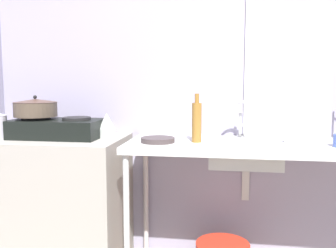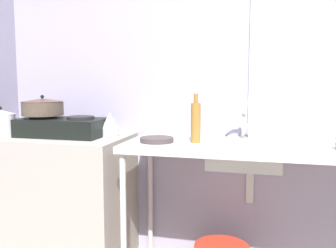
{
  "view_description": "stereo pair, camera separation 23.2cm",
  "coord_description": "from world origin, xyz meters",
  "px_view_note": "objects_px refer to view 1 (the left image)",
  "views": [
    {
      "loc": [
        -0.3,
        -0.92,
        1.23
      ],
      "look_at": [
        -0.66,
        1.37,
        0.96
      ],
      "focal_mm": 40.23,
      "sensor_mm": 36.0,
      "label": 1
    },
    {
      "loc": [
        -0.08,
        -0.87,
        1.23
      ],
      "look_at": [
        -0.66,
        1.37,
        0.96
      ],
      "focal_mm": 40.23,
      "sensor_mm": 36.0,
      "label": 2
    }
  ],
  "objects_px": {
    "frying_pan": "(158,140)",
    "stove": "(56,128)",
    "pot_on_left_burner": "(35,108)",
    "bottle_by_sink": "(197,122)",
    "faucet": "(241,115)",
    "small_bowl_on_drainboard": "(295,140)",
    "percolator": "(107,126)",
    "sink_basin": "(245,153)"
  },
  "relations": [
    {
      "from": "percolator",
      "to": "sink_basin",
      "type": "relative_size",
      "value": 0.38
    },
    {
      "from": "faucet",
      "to": "pot_on_left_burner",
      "type": "bearing_deg",
      "value": -173.85
    },
    {
      "from": "stove",
      "to": "percolator",
      "type": "bearing_deg",
      "value": 10.28
    },
    {
      "from": "pot_on_left_burner",
      "to": "bottle_by_sink",
      "type": "distance_m",
      "value": 1.06
    },
    {
      "from": "small_bowl_on_drainboard",
      "to": "pot_on_left_burner",
      "type": "bearing_deg",
      "value": -178.85
    },
    {
      "from": "faucet",
      "to": "stove",
      "type": "bearing_deg",
      "value": -173.13
    },
    {
      "from": "frying_pan",
      "to": "small_bowl_on_drainboard",
      "type": "xyz_separation_m",
      "value": [
        0.82,
        0.11,
        0.0
      ]
    },
    {
      "from": "frying_pan",
      "to": "sink_basin",
      "type": "bearing_deg",
      "value": 8.54
    },
    {
      "from": "stove",
      "to": "faucet",
      "type": "relative_size",
      "value": 2.38
    },
    {
      "from": "percolator",
      "to": "small_bowl_on_drainboard",
      "type": "height_order",
      "value": "percolator"
    },
    {
      "from": "sink_basin",
      "to": "bottle_by_sink",
      "type": "relative_size",
      "value": 1.43
    },
    {
      "from": "pot_on_left_burner",
      "to": "stove",
      "type": "bearing_deg",
      "value": 0.0
    },
    {
      "from": "percolator",
      "to": "frying_pan",
      "type": "height_order",
      "value": "percolator"
    },
    {
      "from": "bottle_by_sink",
      "to": "frying_pan",
      "type": "bearing_deg",
      "value": -169.41
    },
    {
      "from": "sink_basin",
      "to": "faucet",
      "type": "xyz_separation_m",
      "value": [
        -0.02,
        0.14,
        0.22
      ]
    },
    {
      "from": "faucet",
      "to": "frying_pan",
      "type": "xyz_separation_m",
      "value": [
        -0.5,
        -0.22,
        -0.14
      ]
    },
    {
      "from": "pot_on_left_burner",
      "to": "bottle_by_sink",
      "type": "height_order",
      "value": "bottle_by_sink"
    },
    {
      "from": "sink_basin",
      "to": "pot_on_left_burner",
      "type": "bearing_deg",
      "value": 179.96
    },
    {
      "from": "stove",
      "to": "pot_on_left_burner",
      "type": "xyz_separation_m",
      "value": [
        -0.14,
        -0.0,
        0.13
      ]
    },
    {
      "from": "stove",
      "to": "bottle_by_sink",
      "type": "bearing_deg",
      "value": -2.25
    },
    {
      "from": "pot_on_left_burner",
      "to": "frying_pan",
      "type": "relative_size",
      "value": 1.37
    },
    {
      "from": "pot_on_left_burner",
      "to": "sink_basin",
      "type": "bearing_deg",
      "value": -0.04
    },
    {
      "from": "stove",
      "to": "faucet",
      "type": "distance_m",
      "value": 1.19
    },
    {
      "from": "sink_basin",
      "to": "bottle_by_sink",
      "type": "distance_m",
      "value": 0.35
    },
    {
      "from": "stove",
      "to": "faucet",
      "type": "height_order",
      "value": "faucet"
    },
    {
      "from": "frying_pan",
      "to": "stove",
      "type": "bearing_deg",
      "value": 173.42
    },
    {
      "from": "frying_pan",
      "to": "small_bowl_on_drainboard",
      "type": "relative_size",
      "value": 1.57
    },
    {
      "from": "faucet",
      "to": "sink_basin",
      "type": "bearing_deg",
      "value": -80.48
    },
    {
      "from": "pot_on_left_burner",
      "to": "frying_pan",
      "type": "bearing_deg",
      "value": -5.47
    },
    {
      "from": "stove",
      "to": "frying_pan",
      "type": "relative_size",
      "value": 2.85
    },
    {
      "from": "pot_on_left_burner",
      "to": "bottle_by_sink",
      "type": "bearing_deg",
      "value": -1.95
    },
    {
      "from": "stove",
      "to": "pot_on_left_burner",
      "type": "height_order",
      "value": "pot_on_left_burner"
    },
    {
      "from": "frying_pan",
      "to": "bottle_by_sink",
      "type": "xyz_separation_m",
      "value": [
        0.23,
        0.04,
        0.11
      ]
    },
    {
      "from": "pot_on_left_burner",
      "to": "sink_basin",
      "type": "relative_size",
      "value": 0.67
    },
    {
      "from": "pot_on_left_burner",
      "to": "sink_basin",
      "type": "xyz_separation_m",
      "value": [
        1.35,
        -0.0,
        -0.26
      ]
    },
    {
      "from": "percolator",
      "to": "pot_on_left_burner",
      "type": "bearing_deg",
      "value": -172.8
    },
    {
      "from": "stove",
      "to": "percolator",
      "type": "distance_m",
      "value": 0.33
    },
    {
      "from": "frying_pan",
      "to": "pot_on_left_burner",
      "type": "bearing_deg",
      "value": 174.53
    },
    {
      "from": "sink_basin",
      "to": "frying_pan",
      "type": "distance_m",
      "value": 0.53
    },
    {
      "from": "percolator",
      "to": "bottle_by_sink",
      "type": "distance_m",
      "value": 0.6
    },
    {
      "from": "small_bowl_on_drainboard",
      "to": "bottle_by_sink",
      "type": "relative_size",
      "value": 0.45
    },
    {
      "from": "faucet",
      "to": "bottle_by_sink",
      "type": "distance_m",
      "value": 0.32
    }
  ]
}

